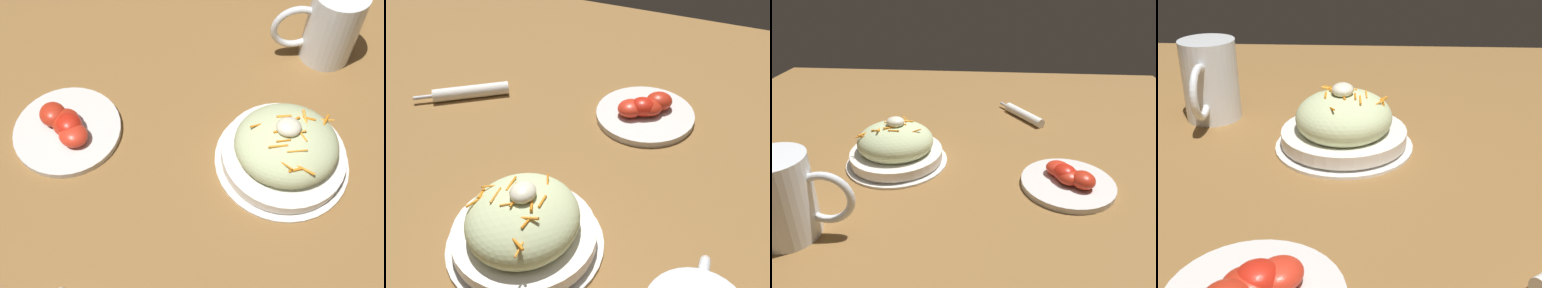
{
  "view_description": "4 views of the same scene",
  "coord_description": "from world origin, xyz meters",
  "views": [
    {
      "loc": [
        -0.06,
        -0.36,
        0.63
      ],
      "look_at": [
        -0.05,
        -0.0,
        0.09
      ],
      "focal_mm": 42.88,
      "sensor_mm": 36.0,
      "label": 1
    },
    {
      "loc": [
        0.48,
        0.26,
        0.53
      ],
      "look_at": [
        -0.05,
        0.04,
        0.08
      ],
      "focal_mm": 47.02,
      "sensor_mm": 36.0,
      "label": 2
    },
    {
      "loc": [
        -0.11,
        0.67,
        0.38
      ],
      "look_at": [
        -0.05,
        0.02,
        0.05
      ],
      "focal_mm": 33.17,
      "sensor_mm": 36.0,
      "label": 3
    },
    {
      "loc": [
        -0.62,
        -0.03,
        0.34
      ],
      "look_at": [
        -0.01,
        0.0,
        0.05
      ],
      "focal_mm": 47.17,
      "sensor_mm": 36.0,
      "label": 4
    }
  ],
  "objects": [
    {
      "name": "ground_plane",
      "position": [
        0.0,
        0.0,
        0.0
      ],
      "size": [
        1.43,
        1.43,
        0.0
      ],
      "primitive_type": "plane",
      "color": "olive"
    },
    {
      "name": "salad_plate",
      "position": [
        0.09,
        0.02,
        0.04
      ],
      "size": [
        0.21,
        0.21,
        0.11
      ],
      "color": "white",
      "rests_on": "ground_plane"
    },
    {
      "name": "napkin_roll",
      "position": [
        -0.19,
        -0.25,
        0.01
      ],
      "size": [
        0.12,
        0.16,
        0.02
      ],
      "color": "white",
      "rests_on": "ground_plane"
    },
    {
      "name": "tomato_plate",
      "position": [
        -0.26,
        0.08,
        0.01
      ],
      "size": [
        0.18,
        0.18,
        0.04
      ],
      "color": "silver",
      "rests_on": "ground_plane"
    }
  ]
}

